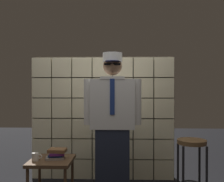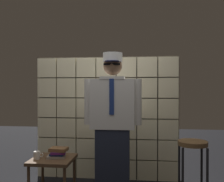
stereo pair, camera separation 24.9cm
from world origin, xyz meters
name	(u,v)px [view 1 (the left image)]	position (x,y,z in m)	size (l,w,h in m)	color
glass_block_wall	(103,118)	(0.00, 1.13, 0.92)	(2.19, 0.10, 1.88)	beige
standing_person	(112,123)	(0.17, 0.44, 0.95)	(0.72, 0.30, 1.82)	#1E2333
bar_stool	(192,156)	(1.12, 0.31, 0.57)	(0.34, 0.34, 0.76)	brown
side_table	(51,164)	(-0.59, 0.39, 0.43)	(0.52, 0.52, 0.49)	#513823
book_stack	(57,154)	(-0.52, 0.41, 0.56)	(0.26, 0.20, 0.13)	gray
coffee_mug	(35,157)	(-0.76, 0.32, 0.54)	(0.13, 0.08, 0.09)	silver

